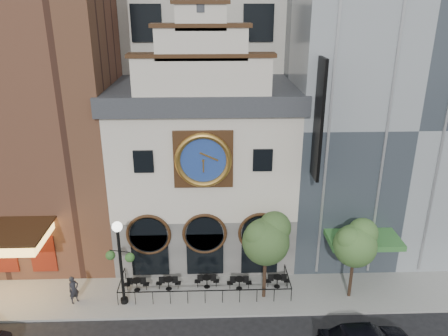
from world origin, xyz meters
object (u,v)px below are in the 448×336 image
bistro_1 (169,283)px  bistro_4 (277,281)px  bistro_2 (207,281)px  pedestrian (74,290)px  tree_right (356,242)px  lamppost (120,254)px  bistro_3 (239,283)px  bistro_0 (137,284)px  tree_left (267,238)px

bistro_1 → bistro_4: size_ratio=1.00×
bistro_2 → pedestrian: bearing=-171.3°
bistro_2 → tree_right: 9.66m
pedestrian → tree_right: 17.32m
bistro_1 → pedestrian: bearing=-169.0°
lamppost → bistro_1: bearing=38.6°
bistro_1 → bistro_2: same height
bistro_3 → tree_right: (6.90, -0.88, 3.35)m
bistro_2 → bistro_3: (2.08, -0.25, 0.00)m
bistro_4 → tree_right: bearing=-12.8°
bistro_0 → tree_left: tree_left is taller
pedestrian → tree_right: (17.08, 0.10, 2.91)m
bistro_2 → pedestrian: (-8.09, -1.23, 0.44)m
bistro_3 → lamppost: (-7.14, -1.12, 2.98)m
tree_left → tree_right: size_ratio=1.09×
bistro_2 → lamppost: lamppost is taller
bistro_4 → tree_right: size_ratio=0.30×
bistro_3 → tree_left: tree_left is taller
bistro_2 → bistro_3: 2.09m
bistro_0 → pedestrian: bearing=-163.9°
bistro_0 → lamppost: 3.26m
tree_left → bistro_3: bearing=153.2°
lamppost → tree_left: 8.72m
bistro_3 → tree_right: tree_right is taller
bistro_4 → lamppost: bearing=-172.6°
bistro_2 → lamppost: (-5.06, -1.38, 2.98)m
bistro_0 → tree_left: 8.93m
bistro_0 → pedestrian: (-3.62, -1.05, 0.44)m
bistro_3 → pedestrian: pedestrian is taller
bistro_4 → tree_right: 5.65m
bistro_4 → bistro_1: bearing=-179.9°
pedestrian → bistro_3: bearing=-43.3°
tree_right → bistro_3: bearing=172.7°
tree_left → bistro_4: bearing=44.1°
bistro_1 → lamppost: (-2.61, -1.24, 2.98)m
pedestrian → tree_right: tree_right is taller
pedestrian → tree_right: bearing=-48.5°
lamppost → tree_left: tree_left is taller
bistro_2 → bistro_4: (4.54, -0.13, 0.00)m
bistro_3 → tree_left: (1.54, -0.78, 3.70)m
bistro_1 → tree_right: bearing=-5.0°
bistro_0 → lamppost: size_ratio=0.28×
tree_right → tree_left: bearing=178.8°
lamppost → pedestrian: bearing=-169.5°
tree_right → bistro_0: bearing=175.9°
bistro_1 → bistro_3: (4.53, -0.12, 0.00)m
bistro_3 → lamppost: lamppost is taller
bistro_3 → bistro_4: 2.47m
pedestrian → tree_left: (11.71, 0.20, 3.25)m
tree_left → bistro_2: bearing=164.1°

